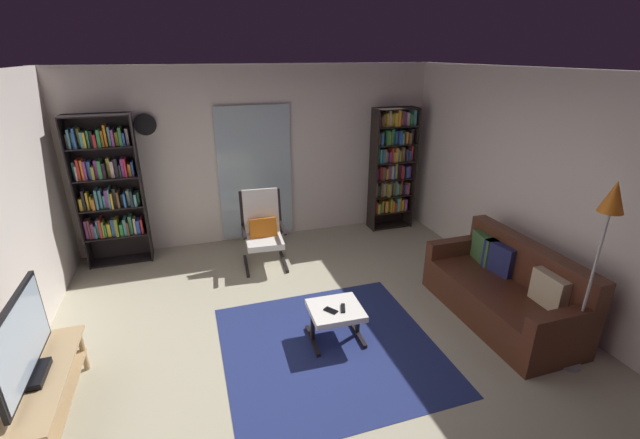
% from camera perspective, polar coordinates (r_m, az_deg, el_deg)
% --- Properties ---
extents(ground_plane, '(7.02, 7.02, 0.00)m').
position_cam_1_polar(ground_plane, '(4.41, -0.07, -16.74)').
color(ground_plane, '#B7AF93').
extents(wall_back, '(5.60, 0.06, 2.60)m').
position_cam_1_polar(wall_back, '(6.44, -8.08, 8.60)').
color(wall_back, silver).
rests_on(wall_back, ground).
extents(wall_right, '(0.06, 6.00, 2.60)m').
position_cam_1_polar(wall_right, '(5.19, 29.63, 2.70)').
color(wall_right, silver).
rests_on(wall_right, ground).
extents(glass_door_panel, '(1.10, 0.01, 2.00)m').
position_cam_1_polar(glass_door_panel, '(6.42, -8.76, 6.22)').
color(glass_door_panel, silver).
extents(area_rug, '(2.08, 2.05, 0.01)m').
position_cam_1_polar(area_rug, '(4.38, 1.35, -17.06)').
color(area_rug, navy).
rests_on(area_rug, ground).
extents(tv_stand, '(0.49, 1.26, 0.45)m').
position_cam_1_polar(tv_stand, '(4.14, -33.98, -18.91)').
color(tv_stand, tan).
rests_on(tv_stand, ground).
extents(television, '(0.20, 1.02, 0.66)m').
position_cam_1_polar(television, '(3.87, -35.46, -13.60)').
color(television, black).
rests_on(television, tv_stand).
extents(bookshelf_near_tv, '(0.81, 0.30, 2.04)m').
position_cam_1_polar(bookshelf_near_tv, '(6.23, -26.83, 3.89)').
color(bookshelf_near_tv, black).
rests_on(bookshelf_near_tv, ground).
extents(bookshelf_near_sofa, '(0.70, 0.30, 1.96)m').
position_cam_1_polar(bookshelf_near_sofa, '(6.90, 9.73, 7.20)').
color(bookshelf_near_sofa, black).
rests_on(bookshelf_near_sofa, ground).
extents(leather_sofa, '(0.81, 1.77, 0.85)m').
position_cam_1_polar(leather_sofa, '(5.07, 23.81, -8.91)').
color(leather_sofa, '#512819').
rests_on(leather_sofa, ground).
extents(lounge_armchair, '(0.60, 0.69, 1.02)m').
position_cam_1_polar(lounge_armchair, '(5.77, -7.81, -0.97)').
color(lounge_armchair, black).
rests_on(lounge_armchair, ground).
extents(ottoman, '(0.54, 0.50, 0.37)m').
position_cam_1_polar(ottoman, '(4.32, 2.14, -12.63)').
color(ottoman, white).
rests_on(ottoman, ground).
extents(tv_remote, '(0.09, 0.15, 0.02)m').
position_cam_1_polar(tv_remote, '(4.27, 3.16, -11.94)').
color(tv_remote, black).
rests_on(tv_remote, ottoman).
extents(cell_phone, '(0.14, 0.15, 0.01)m').
position_cam_1_polar(cell_phone, '(4.24, 1.48, -12.26)').
color(cell_phone, black).
rests_on(cell_phone, ottoman).
extents(floor_lamp_by_sofa, '(0.22, 0.22, 1.81)m').
position_cam_1_polar(floor_lamp_by_sofa, '(4.15, 34.51, -0.06)').
color(floor_lamp_by_sofa, '#A5A5AD').
rests_on(floor_lamp_by_sofa, ground).
extents(wall_clock, '(0.29, 0.03, 0.29)m').
position_cam_1_polar(wall_clock, '(6.19, -22.69, 11.84)').
color(wall_clock, silver).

